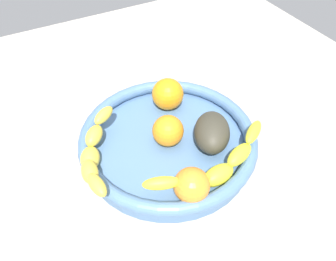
{
  "coord_description": "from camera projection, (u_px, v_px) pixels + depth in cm",
  "views": [
    {
      "loc": [
        -20.59,
        -38.43,
        52.71
      ],
      "look_at": [
        0.0,
        0.0,
        8.44
      ],
      "focal_mm": 36.17,
      "sensor_mm": 36.0,
      "label": 1
    }
  ],
  "objects": [
    {
      "name": "kitchen_counter",
      "position": [
        168.0,
        155.0,
        0.67
      ],
      "size": [
        120.0,
        120.0,
        3.0
      ],
      "primitive_type": "cube",
      "color": "#A39C91",
      "rests_on": "ground"
    },
    {
      "name": "fruit_bowl",
      "position": [
        168.0,
        141.0,
        0.64
      ],
      "size": [
        33.44,
        33.44,
        4.87
      ],
      "color": "#4C6F99",
      "rests_on": "kitchen_counter"
    },
    {
      "name": "banana_draped_left",
      "position": [
        216.0,
        167.0,
        0.56
      ],
      "size": [
        25.89,
        7.98,
        5.37
      ],
      "color": "yellow",
      "rests_on": "fruit_bowl"
    },
    {
      "name": "banana_draped_right",
      "position": [
        94.0,
        153.0,
        0.58
      ],
      "size": [
        10.82,
        19.25,
        5.66
      ],
      "color": "yellow",
      "rests_on": "fruit_bowl"
    },
    {
      "name": "orange_front",
      "position": [
        192.0,
        185.0,
        0.54
      ],
      "size": [
        5.95,
        5.95,
        5.95
      ],
      "primitive_type": "sphere",
      "color": "orange",
      "rests_on": "fruit_bowl"
    },
    {
      "name": "orange_mid_left",
      "position": [
        168.0,
        94.0,
        0.69
      ],
      "size": [
        6.53,
        6.53,
        6.53
      ],
      "primitive_type": "sphere",
      "color": "orange",
      "rests_on": "fruit_bowl"
    },
    {
      "name": "orange_mid_right",
      "position": [
        171.0,
        130.0,
        0.62
      ],
      "size": [
        5.87,
        5.87,
        5.87
      ],
      "primitive_type": "sphere",
      "color": "orange",
      "rests_on": "fruit_bowl"
    },
    {
      "name": "avocado_dark",
      "position": [
        212.0,
        132.0,
        0.62
      ],
      "size": [
        10.76,
        11.72,
        5.7
      ],
      "primitive_type": "ellipsoid",
      "rotation": [
        0.0,
        0.0,
        1.0
      ],
      "color": "#363429",
      "rests_on": "fruit_bowl"
    }
  ]
}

